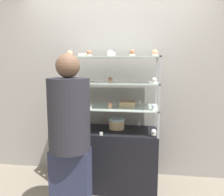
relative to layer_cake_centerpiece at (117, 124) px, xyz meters
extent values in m
plane|color=gray|center=(-0.05, -0.06, -0.80)|extent=(20.00, 20.00, 0.00)
cube|color=gray|center=(-0.05, 0.34, 0.50)|extent=(8.00, 0.05, 2.60)
cube|color=black|center=(-0.05, -0.06, -0.43)|extent=(1.11, 0.51, 0.74)
cube|color=#99999E|center=(-0.60, 0.18, 0.08)|extent=(0.02, 0.02, 0.30)
cube|color=#99999E|center=(0.49, 0.18, 0.08)|extent=(0.02, 0.02, 0.30)
cube|color=#99999E|center=(-0.60, -0.31, 0.08)|extent=(0.02, 0.02, 0.30)
cube|color=#99999E|center=(0.49, -0.31, 0.08)|extent=(0.02, 0.02, 0.30)
cube|color=#B2C6C1|center=(-0.05, -0.06, 0.23)|extent=(1.11, 0.51, 0.01)
cube|color=#99999E|center=(-0.60, 0.18, 0.38)|extent=(0.02, 0.02, 0.30)
cube|color=#99999E|center=(0.49, 0.18, 0.38)|extent=(0.02, 0.02, 0.30)
cube|color=#99999E|center=(-0.60, -0.31, 0.38)|extent=(0.02, 0.02, 0.30)
cube|color=#99999E|center=(0.49, -0.31, 0.38)|extent=(0.02, 0.02, 0.30)
cube|color=#B2C6C1|center=(-0.05, -0.06, 0.52)|extent=(1.11, 0.51, 0.01)
cube|color=#99999E|center=(-0.60, 0.18, 0.68)|extent=(0.02, 0.02, 0.30)
cube|color=#99999E|center=(0.49, 0.18, 0.68)|extent=(0.02, 0.02, 0.30)
cube|color=#99999E|center=(-0.60, -0.31, 0.68)|extent=(0.02, 0.02, 0.30)
cube|color=#99999E|center=(0.49, -0.31, 0.68)|extent=(0.02, 0.02, 0.30)
cube|color=#B2C6C1|center=(-0.05, -0.06, 0.82)|extent=(1.11, 0.51, 0.01)
cylinder|color=#DBBC84|center=(0.00, 0.00, -0.01)|extent=(0.19, 0.19, 0.11)
cylinder|color=silver|center=(0.00, 0.00, 0.06)|extent=(0.20, 0.20, 0.02)
cube|color=#DBBC84|center=(0.13, -0.03, 0.26)|extent=(0.18, 0.15, 0.06)
cube|color=#8C5B42|center=(0.13, -0.03, 0.29)|extent=(0.19, 0.15, 0.01)
cylinder|color=white|center=(-0.53, -0.19, -0.06)|extent=(0.06, 0.06, 0.02)
sphere|color=white|center=(-0.53, -0.19, -0.03)|extent=(0.06, 0.06, 0.06)
cylinder|color=beige|center=(0.45, -0.20, -0.06)|extent=(0.06, 0.06, 0.02)
sphere|color=white|center=(0.45, -0.20, -0.03)|extent=(0.06, 0.06, 0.06)
cube|color=white|center=(-0.14, -0.30, -0.04)|extent=(0.04, 0.00, 0.04)
cylinder|color=beige|center=(-0.57, -0.17, 0.24)|extent=(0.05, 0.05, 0.02)
sphere|color=silver|center=(-0.57, -0.17, 0.27)|extent=(0.05, 0.05, 0.05)
cylinder|color=white|center=(-0.31, -0.20, 0.24)|extent=(0.05, 0.05, 0.02)
sphere|color=white|center=(-0.31, -0.20, 0.27)|extent=(0.05, 0.05, 0.05)
cylinder|color=#CCB28C|center=(-0.06, -0.19, 0.24)|extent=(0.05, 0.05, 0.02)
sphere|color=#E5996B|center=(-0.06, -0.19, 0.27)|extent=(0.05, 0.05, 0.05)
cylinder|color=white|center=(0.44, -0.18, 0.24)|extent=(0.05, 0.05, 0.02)
sphere|color=silver|center=(0.44, -0.18, 0.27)|extent=(0.05, 0.05, 0.05)
cube|color=white|center=(-0.27, -0.30, 0.25)|extent=(0.04, 0.00, 0.04)
cylinder|color=white|center=(-0.56, -0.19, 0.54)|extent=(0.05, 0.05, 0.03)
sphere|color=#8C5B42|center=(-0.56, -0.19, 0.57)|extent=(0.05, 0.05, 0.05)
cylinder|color=#CCB28C|center=(-0.06, -0.15, 0.54)|extent=(0.05, 0.05, 0.03)
sphere|color=#8C5B42|center=(-0.06, -0.15, 0.57)|extent=(0.05, 0.05, 0.05)
cylinder|color=beige|center=(0.44, -0.18, 0.54)|extent=(0.05, 0.05, 0.03)
sphere|color=silver|center=(0.44, -0.18, 0.57)|extent=(0.05, 0.05, 0.05)
cube|color=white|center=(-0.42, -0.30, 0.55)|extent=(0.04, 0.00, 0.04)
cylinder|color=beige|center=(-0.54, -0.14, 0.84)|extent=(0.06, 0.06, 0.03)
sphere|color=#E5996B|center=(-0.54, -0.14, 0.87)|extent=(0.07, 0.07, 0.07)
cylinder|color=beige|center=(-0.31, -0.15, 0.84)|extent=(0.06, 0.06, 0.03)
sphere|color=#8C5B42|center=(-0.31, -0.15, 0.87)|extent=(0.07, 0.07, 0.07)
cylinder|color=beige|center=(-0.07, -0.12, 0.84)|extent=(0.06, 0.06, 0.03)
sphere|color=white|center=(-0.07, -0.12, 0.87)|extent=(0.07, 0.07, 0.07)
cylinder|color=beige|center=(0.19, -0.18, 0.84)|extent=(0.06, 0.06, 0.03)
sphere|color=#8C5B42|center=(0.19, -0.18, 0.87)|extent=(0.07, 0.07, 0.07)
cylinder|color=beige|center=(0.45, -0.11, 0.84)|extent=(0.06, 0.06, 0.03)
sphere|color=#E5996B|center=(0.45, -0.11, 0.87)|extent=(0.07, 0.07, 0.07)
cube|color=white|center=(0.00, -0.30, 0.85)|extent=(0.04, 0.00, 0.04)
torus|color=#EFE5CC|center=(-0.39, -0.10, 0.85)|extent=(0.13, 0.13, 0.04)
cube|color=#282D47|center=(-0.34, -0.80, -0.42)|extent=(0.36, 0.20, 0.76)
cylinder|color=#26262D|center=(-0.34, -0.80, 0.28)|extent=(0.38, 0.38, 0.66)
sphere|color=brown|center=(-0.34, -0.80, 0.72)|extent=(0.21, 0.21, 0.21)
camera|label=1|loc=(0.30, -2.66, 0.72)|focal=35.00mm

